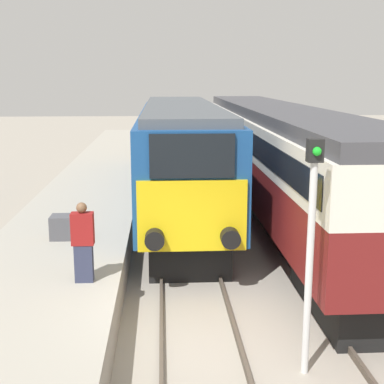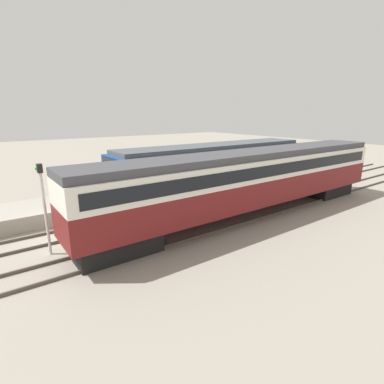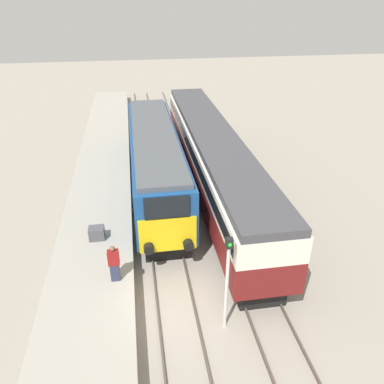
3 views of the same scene
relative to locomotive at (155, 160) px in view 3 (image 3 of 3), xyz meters
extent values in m
plane|color=gray|center=(0.00, -9.80, -2.22)|extent=(120.00, 120.00, 0.00)
cube|color=#9E998C|center=(-3.30, -1.80, -1.80)|extent=(3.50, 50.00, 0.85)
cube|color=#4C4238|center=(-0.72, -4.80, -2.15)|extent=(0.07, 60.00, 0.14)
cube|color=#4C4238|center=(0.72, -4.80, -2.15)|extent=(0.07, 60.00, 0.14)
cube|color=#4C4238|center=(2.68, -4.80, -2.15)|extent=(0.07, 60.00, 0.14)
cube|color=#4C4238|center=(4.12, -4.80, -2.15)|extent=(0.07, 60.00, 0.14)
cube|color=black|center=(0.00, -4.66, -1.72)|extent=(2.03, 4.00, 1.00)
cube|color=black|center=(0.00, 4.74, -1.72)|extent=(2.03, 4.00, 1.00)
cube|color=navy|center=(0.00, 0.04, 0.14)|extent=(2.70, 14.40, 2.73)
cube|color=yellow|center=(0.00, -7.20, -0.40)|extent=(2.48, 0.10, 1.64)
cube|color=black|center=(0.00, -7.20, 0.97)|extent=(1.89, 0.10, 0.98)
cube|color=#4C5156|center=(0.00, 0.04, 1.63)|extent=(2.38, 13.82, 0.24)
cylinder|color=black|center=(-0.85, -7.41, -0.87)|extent=(0.44, 0.35, 0.44)
cylinder|color=black|center=(0.85, -7.41, -0.87)|extent=(0.44, 0.35, 0.44)
cube|color=black|center=(3.40, -8.41, -1.75)|extent=(1.89, 3.60, 0.95)
cube|color=black|center=(3.40, 8.10, -1.75)|extent=(1.89, 3.60, 0.95)
cube|color=maroon|center=(3.40, -0.15, -0.55)|extent=(2.70, 20.91, 1.44)
cube|color=silver|center=(3.40, -0.15, 0.73)|extent=(2.71, 20.91, 1.13)
cube|color=black|center=(3.40, -0.15, 0.73)|extent=(2.75, 20.08, 0.62)
cube|color=#424247|center=(3.40, -0.15, 1.48)|extent=(2.48, 20.91, 0.36)
cube|color=#2D334C|center=(-2.25, -8.56, -0.98)|extent=(0.36, 0.24, 0.78)
cube|color=maroon|center=(-2.25, -8.56, -0.27)|extent=(0.44, 0.26, 0.65)
sphere|color=brown|center=(-2.25, -8.56, 0.16)|extent=(0.21, 0.21, 0.21)
cylinder|color=silver|center=(1.70, -10.77, -0.42)|extent=(0.12, 0.12, 3.60)
cube|color=black|center=(1.70, -10.77, 1.56)|extent=(0.24, 0.20, 0.36)
sphere|color=green|center=(1.70, -10.88, 1.56)|extent=(0.14, 0.14, 0.14)
cube|color=#4C4C51|center=(-3.16, -5.58, -1.07)|extent=(0.70, 0.56, 0.60)
camera|label=1|loc=(-0.67, -18.85, 2.67)|focal=50.00mm
camera|label=2|loc=(14.90, -12.84, 3.71)|focal=28.00mm
camera|label=3|loc=(-1.09, -20.38, 8.84)|focal=35.00mm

